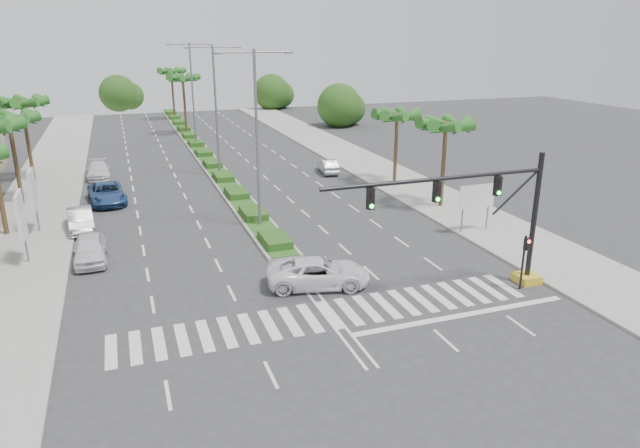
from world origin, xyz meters
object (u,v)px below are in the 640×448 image
object	(u,v)px
car_parked_b	(80,220)
car_right	(328,166)
car_parked_d	(98,170)
car_crossing	(319,273)
car_parked_c	(107,193)
car_parked_a	(90,249)

from	to	relation	value
car_parked_b	car_right	size ratio (longest dim) A/B	1.12
car_parked_b	car_parked_d	world-z (taller)	car_parked_b
car_crossing	car_right	world-z (taller)	car_crossing
car_parked_c	car_parked_d	distance (m)	9.25
car_parked_d	car_right	bearing A→B (deg)	-15.07
car_parked_a	car_crossing	world-z (taller)	car_parked_a
car_parked_c	car_crossing	size ratio (longest dim) A/B	1.03
car_parked_b	car_parked_c	xyz separation A→B (m)	(1.71, 6.60, 0.04)
car_parked_c	car_parked_d	size ratio (longest dim) A/B	1.15
car_parked_d	car_right	size ratio (longest dim) A/B	1.21
car_parked_b	car_parked_c	world-z (taller)	car_parked_c
car_parked_b	car_parked_c	size ratio (longest dim) A/B	0.80
car_parked_a	car_crossing	xyz separation A→B (m)	(11.64, -7.88, -0.00)
car_parked_b	car_parked_d	size ratio (longest dim) A/B	0.93
car_parked_b	car_parked_c	distance (m)	6.82
car_parked_a	car_right	distance (m)	27.07
car_parked_d	car_crossing	world-z (taller)	car_crossing
car_parked_d	car_crossing	xyz separation A→B (m)	(11.45, -30.00, 0.05)
car_right	car_crossing	bearing A→B (deg)	76.31
car_parked_a	car_parked_d	xyz separation A→B (m)	(0.19, 22.12, -0.05)
car_parked_d	car_right	world-z (taller)	car_parked_d
car_parked_a	car_parked_c	bearing A→B (deg)	85.20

